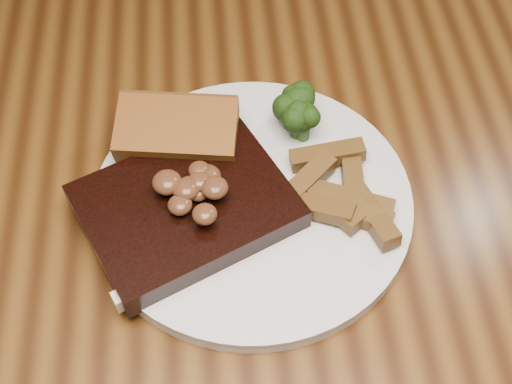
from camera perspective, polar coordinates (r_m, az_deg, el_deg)
The scene contains 9 objects.
dining_table at distance 0.78m, azimuth -0.35°, elevation -5.85°, with size 1.60×0.90×0.75m.
chair_far at distance 1.27m, azimuth -6.83°, elevation 11.45°, with size 0.50×0.50×0.89m.
plate at distance 0.70m, azimuth -0.30°, elevation -0.82°, with size 0.31×0.31×0.01m, color silver.
steak at distance 0.68m, azimuth -5.60°, elevation -1.23°, with size 0.19×0.14×0.03m, color black.
steak_bone at distance 0.65m, azimuth -5.41°, elevation -6.19°, with size 0.14×0.01×0.02m, color beige.
mushroom_pile at distance 0.66m, azimuth -4.63°, elevation 0.71°, with size 0.08×0.08×0.03m, color #4F2B18, non-canonical shape.
garlic_bread at distance 0.73m, azimuth -6.21°, elevation 3.90°, with size 0.12×0.07×0.03m, color brown.
potato_wedges at distance 0.69m, azimuth 6.51°, elevation -0.32°, with size 0.10×0.10×0.02m, color brown, non-canonical shape.
broccoli_cluster at distance 0.73m, azimuth 3.14°, elevation 5.43°, with size 0.08×0.08×0.04m, color #1D3A0D, non-canonical shape.
Camera 1 is at (-0.03, -0.39, 1.33)m, focal length 50.00 mm.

